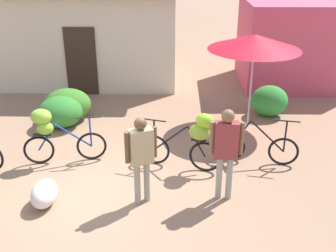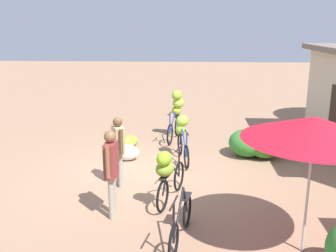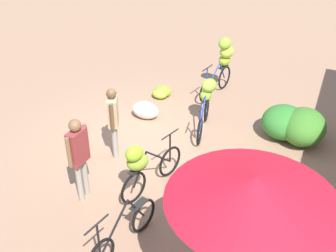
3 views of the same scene
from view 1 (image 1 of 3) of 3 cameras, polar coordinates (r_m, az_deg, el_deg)
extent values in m
plane|color=#967157|center=(7.90, -8.40, -8.69)|extent=(60.00, 60.00, 0.00)
cube|color=beige|center=(13.76, -10.73, 12.02)|extent=(5.48, 2.90, 2.84)
cube|color=#332319|center=(12.47, -11.87, 8.66)|extent=(0.90, 0.06, 2.00)
cube|color=#D14A62|center=(13.80, 16.96, 10.91)|extent=(3.20, 2.80, 2.59)
cylinder|color=brown|center=(16.56, -17.34, 14.55)|extent=(0.27, 0.27, 3.48)
ellipsoid|color=#30772C|center=(10.55, -14.60, 1.90)|extent=(1.09, 1.03, 0.76)
ellipsoid|color=#3A7727|center=(10.92, -13.67, 2.92)|extent=(1.20, 1.00, 0.81)
ellipsoid|color=#2E8A35|center=(11.15, 13.79, 3.38)|extent=(0.95, 0.81, 0.82)
cylinder|color=beige|center=(10.29, 11.37, 5.90)|extent=(0.04, 0.04, 2.19)
cone|color=red|center=(10.03, 11.84, 11.28)|extent=(2.20, 2.20, 0.35)
torus|color=black|center=(8.83, -10.48, -2.74)|extent=(0.62, 0.17, 0.62)
torus|color=black|center=(8.93, -17.36, -3.18)|extent=(0.62, 0.17, 0.62)
cylinder|color=navy|center=(8.78, -16.38, -1.49)|extent=(0.40, 0.11, 0.58)
cylinder|color=navy|center=(8.73, -12.90, -1.25)|extent=(0.71, 0.17, 0.59)
cylinder|color=black|center=(8.56, -10.81, 1.15)|extent=(0.50, 0.12, 0.03)
cylinder|color=navy|center=(8.69, -10.64, -0.82)|extent=(0.04, 0.04, 0.65)
cube|color=black|center=(8.77, -16.94, -1.15)|extent=(0.38, 0.20, 0.02)
ellipsoid|color=#77AD2E|center=(8.69, -16.58, -0.32)|extent=(0.37, 0.31, 0.26)
ellipsoid|color=#83B736|center=(8.65, -17.10, 1.24)|extent=(0.46, 0.38, 0.32)
torus|color=black|center=(8.52, -1.89, -3.25)|extent=(0.64, 0.23, 0.66)
torus|color=black|center=(8.27, 5.15, -4.24)|extent=(0.64, 0.23, 0.66)
cylinder|color=black|center=(8.16, 3.95, -2.16)|extent=(0.40, 0.14, 0.63)
cylinder|color=black|center=(8.28, 0.36, -1.69)|extent=(0.70, 0.23, 0.64)
cylinder|color=black|center=(8.23, -1.95, 0.81)|extent=(0.49, 0.16, 0.03)
cylinder|color=black|center=(8.37, -1.92, -1.25)|extent=(0.04, 0.04, 0.66)
cube|color=black|center=(8.13, 4.51, -1.92)|extent=(0.38, 0.23, 0.02)
ellipsoid|color=olive|center=(8.06, 4.34, -0.85)|extent=(0.54, 0.50, 0.31)
ellipsoid|color=#85BF26|center=(7.96, 5.06, 0.69)|extent=(0.43, 0.40, 0.30)
torus|color=black|center=(8.80, 15.61, -3.41)|extent=(0.62, 0.16, 0.62)
torus|color=black|center=(8.77, 8.59, -2.82)|extent=(0.62, 0.16, 0.62)
cylinder|color=black|center=(8.62, 9.96, -1.08)|extent=(0.41, 0.11, 0.64)
cylinder|color=black|center=(8.63, 13.53, -1.39)|extent=(0.72, 0.17, 0.65)
cylinder|color=black|center=(8.51, 16.12, 0.66)|extent=(0.50, 0.12, 0.03)
cylinder|color=black|center=(8.65, 15.86, -1.41)|extent=(0.04, 0.04, 0.68)
cube|color=black|center=(8.62, 9.44, -0.88)|extent=(0.38, 0.20, 0.02)
ellipsoid|color=silver|center=(7.63, -16.70, -8.91)|extent=(0.45, 0.71, 0.44)
cylinder|color=gray|center=(7.44, 7.04, -7.09)|extent=(0.11, 0.11, 0.84)
cylinder|color=gray|center=(7.45, 8.43, -7.10)|extent=(0.11, 0.11, 0.84)
cube|color=maroon|center=(7.09, 8.07, -1.93)|extent=(0.41, 0.21, 0.66)
cylinder|color=brown|center=(7.05, 6.06, -1.65)|extent=(0.08, 0.08, 0.60)
cylinder|color=brown|center=(7.10, 10.10, -1.72)|extent=(0.08, 0.08, 0.60)
sphere|color=brown|center=(6.90, 8.29, 1.38)|extent=(0.23, 0.23, 0.23)
cylinder|color=gray|center=(7.34, -2.93, -7.59)|extent=(0.11, 0.11, 0.79)
cylinder|color=gray|center=(7.29, -4.25, -7.90)|extent=(0.11, 0.11, 0.79)
cube|color=tan|center=(6.97, -3.74, -2.82)|extent=(0.45, 0.36, 0.62)
cylinder|color=brown|center=(7.03, -1.85, -2.21)|extent=(0.08, 0.08, 0.56)
cylinder|color=brown|center=(6.88, -5.68, -2.99)|extent=(0.08, 0.08, 0.56)
sphere|color=brown|center=(6.78, -3.83, 0.32)|extent=(0.21, 0.21, 0.21)
camera|label=2|loc=(10.73, 46.32, 13.43)|focal=40.39mm
camera|label=3|loc=(11.72, 33.97, 25.79)|focal=43.67mm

